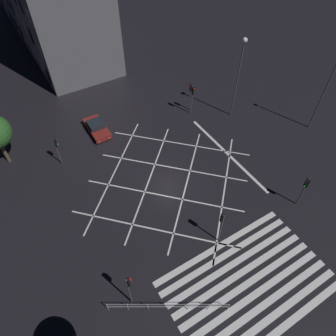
# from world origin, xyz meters

# --- Properties ---
(ground_plane) EXTENTS (200.00, 200.00, 0.00)m
(ground_plane) POSITION_xyz_m (0.00, 0.00, 0.00)
(ground_plane) COLOR black
(road_markings) EXTENTS (18.76, 25.06, 0.01)m
(road_markings) POSITION_xyz_m (0.36, -8.63, 0.00)
(road_markings) COLOR silver
(road_markings) RESTS_ON ground_plane
(traffic_light_median_south) EXTENTS (0.36, 0.39, 3.76)m
(traffic_light_median_south) POSITION_xyz_m (0.27, -7.63, 2.69)
(traffic_light_median_south) COLOR #424244
(traffic_light_median_south) RESTS_ON ground_plane
(traffic_light_nw_main) EXTENTS (0.39, 0.36, 3.36)m
(traffic_light_nw_main) POSITION_xyz_m (-8.11, 7.79, 2.41)
(traffic_light_nw_main) COLOR #424244
(traffic_light_nw_main) RESTS_ON ground_plane
(traffic_light_sw_main) EXTENTS (0.39, 0.36, 4.08)m
(traffic_light_sw_main) POSITION_xyz_m (-8.12, -8.45, 2.92)
(traffic_light_sw_main) COLOR #424244
(traffic_light_sw_main) RESTS_ON ground_plane
(traffic_light_se_main) EXTENTS (0.39, 0.36, 3.59)m
(traffic_light_se_main) POSITION_xyz_m (8.67, -8.50, 2.57)
(traffic_light_se_main) COLOR #424244
(traffic_light_se_main) RESTS_ON ground_plane
(traffic_light_ne_cross) EXTENTS (0.36, 0.39, 3.40)m
(traffic_light_ne_cross) POSITION_xyz_m (8.38, 8.15, 2.43)
(traffic_light_ne_cross) COLOR #424244
(traffic_light_ne_cross) RESTS_ON ground_plane
(traffic_light_ne_main) EXTENTS (0.39, 0.36, 4.10)m
(traffic_light_ne_main) POSITION_xyz_m (7.86, 7.96, 2.93)
(traffic_light_ne_main) COLOR #424244
(traffic_light_ne_main) RESTS_ON ground_plane
(street_lamp_east) EXTENTS (0.54, 0.54, 9.53)m
(street_lamp_east) POSITION_xyz_m (12.01, 5.05, 6.76)
(street_lamp_east) COLOR #424244
(street_lamp_east) RESTS_ON ground_plane
(street_lamp_west) EXTENTS (0.42, 0.42, 9.02)m
(street_lamp_west) POSITION_xyz_m (18.36, -1.52, 5.69)
(street_lamp_west) COLOR #424244
(street_lamp_west) RESTS_ON ground_plane
(waiting_car) EXTENTS (1.87, 4.30, 1.28)m
(waiting_car) POSITION_xyz_m (-3.13, 10.54, 0.61)
(waiting_car) COLOR maroon
(waiting_car) RESTS_ON ground_plane
(pedestrian_railing) EXTENTS (7.40, 4.50, 1.05)m
(pedestrian_railing) POSITION_xyz_m (-6.22, -10.27, 0.67)
(pedestrian_railing) COLOR #B7B7BC
(pedestrian_railing) RESTS_ON ground_plane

